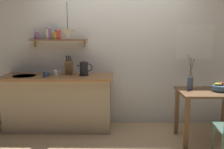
% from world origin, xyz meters
% --- Properties ---
extents(ground_plane, '(14.00, 14.00, 0.00)m').
position_xyz_m(ground_plane, '(0.00, 0.00, 0.00)').
color(ground_plane, tan).
extents(back_wall, '(6.80, 0.11, 2.70)m').
position_xyz_m(back_wall, '(0.20, 0.65, 1.35)').
color(back_wall, white).
rests_on(back_wall, ground_plane).
extents(kitchen_counter, '(1.83, 0.63, 0.92)m').
position_xyz_m(kitchen_counter, '(-1.00, 0.32, 0.47)').
color(kitchen_counter, tan).
rests_on(kitchen_counter, ground_plane).
extents(wall_shelf, '(0.96, 0.20, 0.33)m').
position_xyz_m(wall_shelf, '(-1.08, 0.49, 1.55)').
color(wall_shelf, brown).
extents(dining_table, '(0.85, 0.63, 0.78)m').
position_xyz_m(dining_table, '(1.31, -0.14, 0.62)').
color(dining_table, brown).
rests_on(dining_table, ground_plane).
extents(fruit_bowl, '(0.23, 0.23, 0.14)m').
position_xyz_m(fruit_bowl, '(1.48, -0.14, 0.83)').
color(fruit_bowl, '#51759E').
rests_on(fruit_bowl, dining_table).
extents(twig_vase, '(0.09, 0.08, 0.53)m').
position_xyz_m(twig_vase, '(1.07, -0.05, 0.88)').
color(twig_vase, '#475675').
rests_on(twig_vase, dining_table).
extents(electric_kettle, '(0.25, 0.16, 0.25)m').
position_xyz_m(electric_kettle, '(-0.56, 0.32, 1.03)').
color(electric_kettle, black).
rests_on(electric_kettle, kitchen_counter).
extents(knife_block, '(0.11, 0.20, 0.32)m').
position_xyz_m(knife_block, '(-0.82, 0.39, 1.05)').
color(knife_block, brown).
rests_on(knife_block, kitchen_counter).
extents(coffee_mug_by_sink, '(0.13, 0.09, 0.09)m').
position_xyz_m(coffee_mug_by_sink, '(-1.16, 0.21, 0.96)').
color(coffee_mug_by_sink, '#3D5B89').
rests_on(coffee_mug_by_sink, kitchen_counter).
extents(coffee_mug_spare, '(0.13, 0.09, 0.09)m').
position_xyz_m(coffee_mug_spare, '(-1.03, 0.31, 0.96)').
color(coffee_mug_spare, white).
rests_on(coffee_mug_spare, kitchen_counter).
extents(pendant_lamp, '(0.26, 0.26, 0.54)m').
position_xyz_m(pendant_lamp, '(-0.79, 0.24, 1.61)').
color(pendant_lamp, black).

